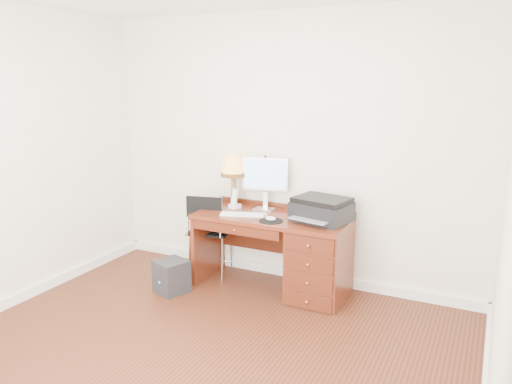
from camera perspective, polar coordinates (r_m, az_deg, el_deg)
The scene contains 12 objects.
ground at distance 4.01m, azimuth -6.89°, elevation -18.03°, with size 4.00×4.00×0.00m, color #39180D.
room_shell at distance 4.46m, azimuth -2.40°, elevation -13.83°, with size 4.00×4.00×4.00m.
desk at distance 4.85m, azimuth 5.34°, elevation -6.99°, with size 1.50×0.67×0.75m.
monitor at distance 5.02m, azimuth 1.11°, elevation 1.73°, with size 0.46×0.18×0.53m.
keyboard at distance 4.87m, azimuth -1.54°, elevation -2.57°, with size 0.43×0.12×0.02m, color white.
mouse_pad at distance 4.67m, azimuth 1.71°, elevation -3.19°, with size 0.23×0.23×0.05m.
printer at distance 4.70m, azimuth 7.53°, elevation -1.98°, with size 0.57×0.49×0.22m.
leg_lamp at distance 5.11m, azimuth -2.59°, elevation 2.70°, with size 0.27×0.27×0.55m.
phone at distance 5.12m, azimuth -2.43°, elevation -1.20°, with size 0.12×0.12×0.20m.
pen_cup at distance 4.89m, azimuth 6.99°, elevation -2.12°, with size 0.08×0.08×0.10m, color black.
chair at distance 5.29m, azimuth -5.61°, elevation -3.88°, with size 0.50×0.50×0.88m.
equipment_box at distance 5.02m, azimuth -9.64°, elevation -9.48°, with size 0.28×0.28×0.32m, color black.
Camera 1 is at (1.91, -2.87, 2.06)m, focal length 35.00 mm.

